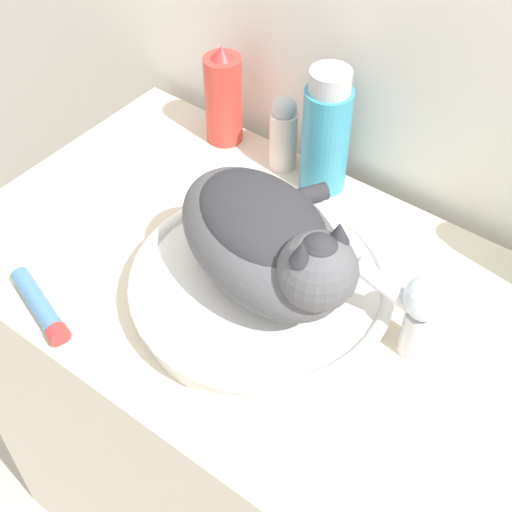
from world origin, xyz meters
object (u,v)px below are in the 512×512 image
(cat, at_px, (268,239))
(mouthwash_bottle, at_px, (326,133))
(deodorant_stick, at_px, (283,132))
(cream_tube, at_px, (40,306))
(faucet, at_px, (418,309))
(spray_bottle_trigger, at_px, (223,98))

(cat, xyz_separation_m, mouthwash_bottle, (-0.09, 0.27, -0.03))
(deodorant_stick, relative_size, cream_tube, 0.95)
(cat, relative_size, cream_tube, 2.24)
(faucet, height_order, deodorant_stick, faucet)
(cat, relative_size, mouthwash_bottle, 1.51)
(deodorant_stick, bearing_deg, faucet, -30.66)
(faucet, relative_size, deodorant_stick, 1.03)
(mouthwash_bottle, height_order, deodorant_stick, mouthwash_bottle)
(mouthwash_bottle, xyz_separation_m, spray_bottle_trigger, (-0.21, 0.00, -0.02))
(faucet, relative_size, spray_bottle_trigger, 0.78)
(cat, height_order, mouthwash_bottle, cat)
(faucet, distance_m, cream_tube, 0.52)
(cat, distance_m, faucet, 0.21)
(cat, distance_m, deodorant_stick, 0.33)
(spray_bottle_trigger, distance_m, deodorant_stick, 0.13)
(mouthwash_bottle, bearing_deg, deodorant_stick, 180.00)
(mouthwash_bottle, distance_m, spray_bottle_trigger, 0.21)
(cat, bearing_deg, cream_tube, -122.42)
(cat, bearing_deg, spray_bottle_trigger, 155.62)
(spray_bottle_trigger, height_order, deodorant_stick, spray_bottle_trigger)
(cat, xyz_separation_m, faucet, (0.20, 0.06, -0.05))
(cat, height_order, faucet, cat)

